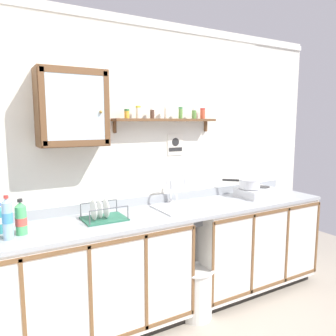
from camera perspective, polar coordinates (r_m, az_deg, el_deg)
floor at (r=2.97m, az=4.14°, el=-26.74°), size 6.30×6.30×0.00m
back_wall at (r=3.08m, az=-3.06°, el=0.72°), size 3.90×0.07×2.58m
lower_cabinet_run at (r=2.77m, az=-15.06°, el=-18.81°), size 1.72×0.61×0.90m
lower_cabinet_run_right at (r=3.57m, az=13.59°, el=-12.52°), size 1.39×0.61×0.90m
countertop at (r=2.88m, az=-0.07°, el=-7.68°), size 3.26×0.63×0.03m
backsplash at (r=3.11m, az=-2.73°, el=-5.44°), size 3.26×0.02×0.08m
sink at (r=3.01m, az=2.90°, el=-7.01°), size 0.55×0.43×0.46m
hot_plate_stove at (r=3.53m, az=15.15°, el=-4.05°), size 0.38×0.31×0.09m
saucepan at (r=3.46m, az=13.81°, el=-2.57°), size 0.32×0.30×0.10m
bottle_detergent_teal_0 at (r=2.58m, az=-27.04°, el=-7.90°), size 0.07×0.07×0.21m
bottle_water_blue_3 at (r=2.40m, az=-25.95°, el=-7.85°), size 0.07×0.07×0.29m
bottle_soda_green_4 at (r=2.48m, az=-24.02°, el=-7.99°), size 0.08×0.08×0.25m
dish_rack at (r=2.67m, az=-11.19°, el=-7.98°), size 0.33×0.26×0.17m
wall_cabinet at (r=2.66m, az=-16.21°, el=9.89°), size 0.52×0.27×0.58m
spice_shelf at (r=3.04m, az=-0.13°, el=8.55°), size 1.02×0.14×0.23m
warning_sign at (r=3.16m, az=1.27°, el=4.03°), size 0.17×0.01×0.20m
trash_bin at (r=3.06m, az=4.83°, el=-20.47°), size 0.31×0.31×0.45m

